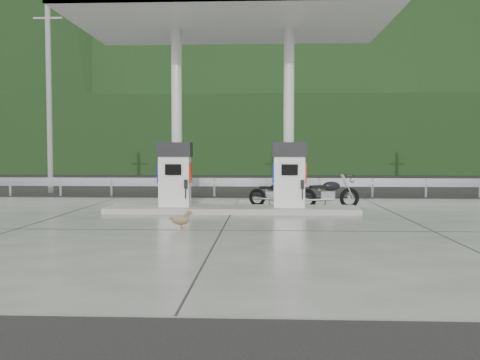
{
  "coord_description": "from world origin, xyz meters",
  "views": [
    {
      "loc": [
        0.91,
        -12.36,
        1.7
      ],
      "look_at": [
        0.3,
        1.0,
        1.0
      ],
      "focal_mm": 40.0,
      "sensor_mm": 36.0,
      "label": 1
    }
  ],
  "objects_px": {
    "motorcycle_left": "(275,194)",
    "gas_pump_left": "(175,175)",
    "gas_pump_right": "(289,175)",
    "duck": "(180,220)",
    "motorcycle_right": "(328,194)"
  },
  "relations": [
    {
      "from": "gas_pump_left",
      "to": "motorcycle_right",
      "type": "bearing_deg",
      "value": 13.2
    },
    {
      "from": "gas_pump_right",
      "to": "duck",
      "type": "distance_m",
      "value": 4.2
    },
    {
      "from": "gas_pump_left",
      "to": "motorcycle_right",
      "type": "distance_m",
      "value": 4.57
    },
    {
      "from": "gas_pump_right",
      "to": "duck",
      "type": "xyz_separation_m",
      "value": [
        -2.54,
        -3.23,
        -0.88
      ]
    },
    {
      "from": "motorcycle_left",
      "to": "gas_pump_left",
      "type": "bearing_deg",
      "value": -128.34
    },
    {
      "from": "motorcycle_left",
      "to": "duck",
      "type": "distance_m",
      "value": 5.15
    },
    {
      "from": "gas_pump_left",
      "to": "gas_pump_right",
      "type": "bearing_deg",
      "value": 0.0
    },
    {
      "from": "gas_pump_left",
      "to": "duck",
      "type": "xyz_separation_m",
      "value": [
        0.66,
        -3.23,
        -0.88
      ]
    },
    {
      "from": "motorcycle_left",
      "to": "duck",
      "type": "bearing_deg",
      "value": -90.18
    },
    {
      "from": "gas_pump_right",
      "to": "duck",
      "type": "bearing_deg",
      "value": -128.17
    },
    {
      "from": "motorcycle_right",
      "to": "duck",
      "type": "xyz_separation_m",
      "value": [
        -3.74,
        -4.26,
        -0.26
      ]
    },
    {
      "from": "motorcycle_left",
      "to": "duck",
      "type": "height_order",
      "value": "motorcycle_left"
    },
    {
      "from": "gas_pump_right",
      "to": "motorcycle_right",
      "type": "bearing_deg",
      "value": 40.6
    },
    {
      "from": "motorcycle_right",
      "to": "gas_pump_right",
      "type": "bearing_deg",
      "value": -154.48
    },
    {
      "from": "duck",
      "to": "motorcycle_left",
      "type": "bearing_deg",
      "value": 73.08
    }
  ]
}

